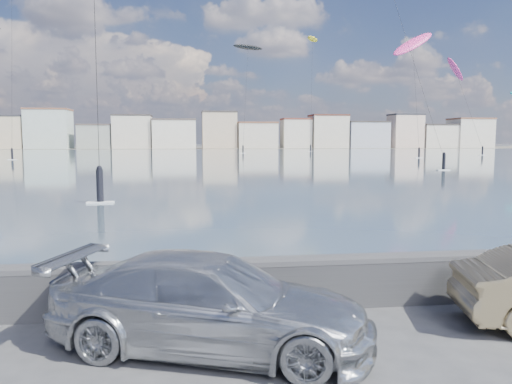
{
  "coord_description": "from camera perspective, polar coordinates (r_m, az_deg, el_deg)",
  "views": [
    {
      "loc": [
        -0.43,
        -6.7,
        3.34
      ],
      "look_at": [
        1.0,
        4.0,
        2.2
      ],
      "focal_mm": 35.0,
      "sensor_mm": 36.0,
      "label": 1
    }
  ],
  "objects": [
    {
      "name": "bay_water",
      "position": [
        98.26,
        -7.35,
        4.01
      ],
      "size": [
        500.0,
        177.0,
        0.0
      ],
      "primitive_type": "cube",
      "color": "#384B56",
      "rests_on": "ground"
    },
    {
      "name": "kitesurfer_18",
      "position": [
        110.02,
        17.48,
        15.75
      ],
      "size": [
        10.83,
        15.58,
        26.25
      ],
      "color": "#E5338C",
      "rests_on": "ground"
    },
    {
      "name": "ground",
      "position": [
        7.5,
        -3.78,
        -20.42
      ],
      "size": [
        700.0,
        700.0,
        0.0
      ],
      "primitive_type": "plane",
      "color": "#333335",
      "rests_on": "ground"
    },
    {
      "name": "far_shore_strip",
      "position": [
        206.73,
        -7.49,
        5.03
      ],
      "size": [
        500.0,
        60.0,
        0.0
      ],
      "primitive_type": "cube",
      "color": "#4C473D",
      "rests_on": "ground"
    },
    {
      "name": "seawall",
      "position": [
        9.81,
        -4.87,
        -10.33
      ],
      "size": [
        400.0,
        0.36,
        1.08
      ],
      "color": "#28282B",
      "rests_on": "ground"
    },
    {
      "name": "kitesurfer_2",
      "position": [
        158.29,
        6.48,
        16.78
      ],
      "size": [
        7.31,
        18.1,
        34.08
      ],
      "color": "yellow",
      "rests_on": "ground"
    },
    {
      "name": "kitesurfer_13",
      "position": [
        126.78,
        21.86,
        12.74
      ],
      "size": [
        7.02,
        12.93,
        22.48
      ],
      "color": "#E5338C",
      "rests_on": "ground"
    },
    {
      "name": "kitesurfer_7",
      "position": [
        139.61,
        -0.91,
        16.12
      ],
      "size": [
        10.14,
        18.74,
        28.85
      ],
      "color": "black",
      "rests_on": "ground"
    },
    {
      "name": "far_buildings",
      "position": [
        192.73,
        -7.12,
        6.76
      ],
      "size": [
        240.79,
        13.26,
        14.6
      ],
      "color": "#B2B7C6",
      "rests_on": "ground"
    },
    {
      "name": "car_silver",
      "position": [
        8.14,
        -5.12,
        -12.54
      ],
      "size": [
        5.57,
        3.71,
        1.5
      ],
      "primitive_type": "imported",
      "rotation": [
        0.0,
        0.0,
        1.23
      ],
      "color": "#B4B7BC",
      "rests_on": "ground"
    }
  ]
}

